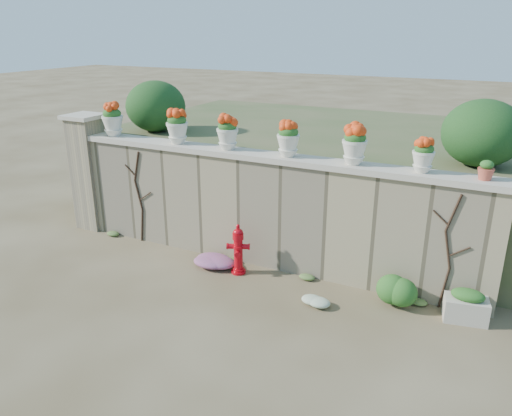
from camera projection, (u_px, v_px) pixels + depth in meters
The scene contains 21 objects.
ground at pixel (214, 307), 7.93m from camera, with size 80.00×80.00×0.00m, color brown.
stone_wall at pixel (263, 212), 9.11m from camera, with size 8.00×0.40×2.00m, color gray.
wall_cap at pixel (264, 156), 8.75m from camera, with size 8.10×0.52×0.10m, color beige.
gate_pillar at pixel (90, 171), 10.75m from camera, with size 0.72×0.72×2.48m.
raised_fill at pixel (322, 170), 11.80m from camera, with size 9.00×6.00×2.00m, color #384C23.
back_shrub_left at pixel (156, 106), 10.92m from camera, with size 1.30×1.30×1.10m, color #143814.
back_shrub_right at pixel (482, 133), 8.17m from camera, with size 1.30×1.30×1.10m, color #143814.
vine_left at pixel (139, 196), 10.04m from camera, with size 0.60×0.04×1.91m.
vine_right at pixel (448, 250), 7.58m from camera, with size 0.60×0.04×1.91m.
fire_hydrant at pixel (238, 249), 8.87m from camera, with size 0.40×0.29×0.93m.
planter_box at pixel (466, 306), 7.49m from camera, with size 0.68×0.47×0.52m.
green_shrub at pixel (395, 290), 7.79m from camera, with size 0.67×0.60×0.63m, color #1E5119.
magenta_clump at pixel (216, 261), 9.22m from camera, with size 0.91×0.60×0.24m, color #CB28B5.
white_flowers at pixel (316, 302), 7.90m from camera, with size 0.48×0.38×0.17m, color white.
urn_pot_0 at pixel (112, 120), 10.03m from camera, with size 0.42×0.42×0.66m.
urn_pot_1 at pixel (177, 127), 9.37m from camera, with size 0.41×0.41×0.64m.
urn_pot_2 at pixel (227, 133), 8.93m from camera, with size 0.39×0.39×0.61m.
urn_pot_3 at pixel (288, 139), 8.43m from camera, with size 0.39×0.39×0.61m.
urn_pot_4 at pixel (355, 145), 7.95m from camera, with size 0.40×0.40×0.63m.
urn_pot_5 at pixel (423, 156), 7.52m from camera, with size 0.34×0.34×0.53m.
terracotta_pot at pixel (486, 171), 7.20m from camera, with size 0.23×0.23×0.28m.
Camera 1 is at (3.67, -5.90, 4.19)m, focal length 35.00 mm.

